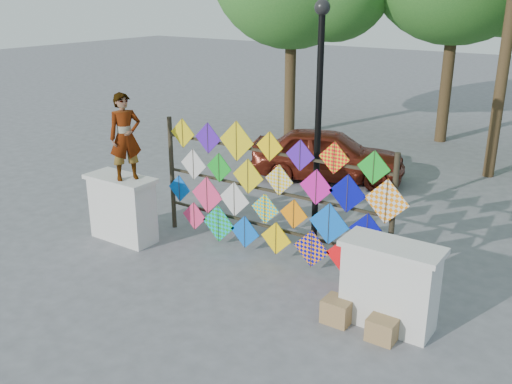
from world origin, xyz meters
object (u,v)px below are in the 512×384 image
kite_rack (272,196)px  sedan (328,154)px  vendor_woman (125,137)px  lamppost (319,101)px

kite_rack → sedan: (-1.30, 4.67, -0.53)m
kite_rack → vendor_woman: 2.88m
kite_rack → sedan: bearing=105.5°
kite_rack → lamppost: size_ratio=1.11×
sedan → lamppost: 4.23m
vendor_woman → sedan: (1.28, 5.60, -1.42)m
sedan → lamppost: bearing=-176.1°
kite_rack → sedan: 4.87m
sedan → lamppost: size_ratio=0.87×
vendor_woman → sedan: bearing=16.8°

